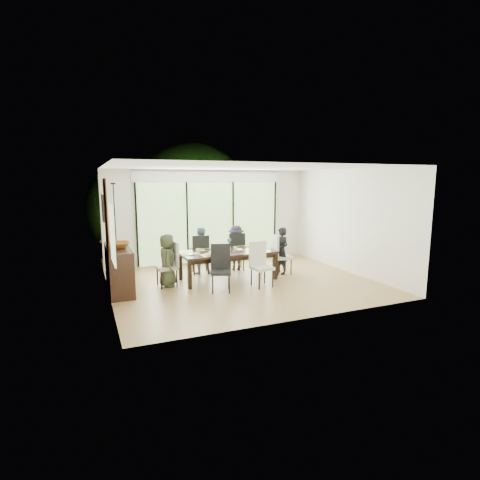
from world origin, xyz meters
name	(u,v)px	position (x,y,z in m)	size (l,w,h in m)	color
floor	(244,283)	(0.00, 0.00, -0.01)	(6.00, 5.00, 0.01)	olive
ceiling	(244,167)	(0.00, 0.00, 2.71)	(6.00, 5.00, 0.01)	white
wall_back	(210,217)	(0.00, 2.51, 1.35)	(6.00, 0.02, 2.70)	silver
wall_front	(303,244)	(0.00, -2.51, 1.35)	(6.00, 0.02, 2.70)	silver
wall_left	(106,234)	(-3.01, 0.00, 1.35)	(0.02, 5.00, 2.70)	silver
wall_right	(350,221)	(3.01, 0.00, 1.35)	(0.02, 5.00, 2.70)	beige
glass_doors	(211,222)	(0.00, 2.47, 1.20)	(4.20, 0.02, 2.30)	#598C3F
blinds_header	(210,177)	(0.00, 2.46, 2.50)	(4.40, 0.06, 0.28)	white
mullion_a	(137,225)	(-2.10, 2.46, 1.20)	(0.05, 0.04, 2.30)	black
mullion_b	(187,223)	(-0.70, 2.46, 1.20)	(0.05, 0.04, 2.30)	black
mullion_c	(233,221)	(0.70, 2.46, 1.20)	(0.05, 0.04, 2.30)	black
mullion_d	(275,219)	(2.10, 2.46, 1.20)	(0.05, 0.04, 2.30)	black
side_window	(112,234)	(-2.97, -1.20, 1.50)	(0.02, 0.90, 1.00)	#8CAD7F
deck	(202,258)	(0.00, 3.40, -0.05)	(6.00, 1.80, 0.10)	brown
rail_top	(195,236)	(0.00, 4.20, 0.55)	(6.00, 0.08, 0.06)	brown
foliage_left	(135,209)	(-1.80, 5.20, 1.44)	(3.20, 3.20, 3.20)	#14380F
foliage_mid	(193,196)	(0.40, 5.80, 1.80)	(4.00, 4.00, 4.00)	#14380F
foliage_right	(245,211)	(2.20, 5.00, 1.26)	(2.80, 2.80, 2.80)	#14380F
foliage_far	(162,201)	(-0.60, 6.50, 1.62)	(3.60, 3.60, 3.60)	#14380F
table_top	(228,252)	(-0.22, 0.47, 0.68)	(2.26, 1.03, 0.06)	black
table_apron	(228,256)	(-0.22, 0.47, 0.59)	(2.07, 0.85, 0.09)	black
table_leg_fl	(190,275)	(-1.30, 0.04, 0.32)	(0.08, 0.08, 0.65)	black
table_leg_fr	(275,266)	(0.86, 0.04, 0.32)	(0.08, 0.08, 0.65)	black
table_leg_bl	(180,267)	(-1.30, 0.90, 0.32)	(0.08, 0.08, 0.65)	black
table_leg_br	(260,259)	(0.86, 0.90, 0.32)	(0.08, 0.08, 0.65)	black
chair_left_end	(167,264)	(-1.72, 0.47, 0.52)	(0.43, 0.43, 1.03)	beige
chair_right_end	(282,254)	(1.28, 0.47, 0.52)	(0.43, 0.43, 1.03)	beige
chair_far_left	(200,254)	(-0.67, 1.32, 0.52)	(0.43, 0.43, 1.03)	black
chair_far_right	(236,251)	(0.33, 1.32, 0.52)	(0.43, 0.43, 1.03)	black
chair_near_left	(221,268)	(-0.72, -0.40, 0.52)	(0.43, 0.43, 1.03)	black
chair_near_right	(262,264)	(0.28, -0.40, 0.52)	(0.43, 0.43, 1.03)	white
person_left_end	(167,260)	(-1.70, 0.47, 0.61)	(0.57, 0.36, 1.21)	#3C462E
person_right_end	(281,251)	(1.26, 0.47, 0.61)	(0.57, 0.36, 1.21)	black
person_far_left	(200,251)	(-0.67, 1.30, 0.61)	(0.57, 0.36, 1.21)	slate
person_far_right	(236,248)	(0.33, 1.30, 0.61)	(0.57, 0.36, 1.21)	black
placemat_left	(190,254)	(-1.17, 0.47, 0.71)	(0.41, 0.30, 0.01)	#90B942
placemat_right	(263,248)	(0.73, 0.47, 0.71)	(0.41, 0.30, 0.01)	#77A83C
placemat_far_l	(205,250)	(-0.67, 0.87, 0.71)	(0.41, 0.30, 0.01)	#91AE3E
placemat_far_r	(242,247)	(0.33, 0.87, 0.71)	(0.41, 0.30, 0.01)	olive
placemat_paper	(210,255)	(-0.77, 0.17, 0.71)	(0.41, 0.30, 0.01)	white
tablet_far_l	(210,249)	(-0.57, 0.82, 0.72)	(0.24, 0.17, 0.01)	black
tablet_far_r	(241,247)	(0.28, 0.82, 0.72)	(0.23, 0.16, 0.01)	black
papers	(255,249)	(0.48, 0.42, 0.71)	(0.28, 0.21, 0.00)	white
platter_base	(210,254)	(-0.77, 0.17, 0.72)	(0.24, 0.24, 0.02)	white
platter_snacks	(210,254)	(-0.77, 0.17, 0.74)	(0.19, 0.19, 0.01)	orange
vase	(229,248)	(-0.17, 0.52, 0.76)	(0.08, 0.08, 0.11)	silver
hyacinth_stems	(229,244)	(-0.17, 0.52, 0.87)	(0.04, 0.04, 0.15)	#337226
hyacinth_blooms	(229,240)	(-0.17, 0.52, 0.97)	(0.10, 0.10, 0.10)	#504EC4
laptop	(195,254)	(-1.07, 0.37, 0.72)	(0.31, 0.20, 0.02)	silver
cup_a	(198,250)	(-0.92, 0.62, 0.75)	(0.12, 0.12, 0.09)	white
cup_b	(235,250)	(-0.07, 0.37, 0.75)	(0.09, 0.09, 0.09)	white
cup_c	(256,246)	(0.58, 0.57, 0.75)	(0.12, 0.12, 0.09)	white
book	(237,250)	(0.03, 0.52, 0.71)	(0.15, 0.21, 0.02)	white
sideboard	(119,269)	(-2.76, 0.57, 0.48)	(0.48, 1.72, 0.97)	black
bowl	(118,245)	(-2.76, 0.47, 1.03)	(0.51, 0.51, 0.12)	brown
candlestick_base	(116,244)	(-2.76, 0.92, 0.99)	(0.11, 0.11, 0.04)	black
candlestick_shaft	(115,214)	(-2.76, 0.92, 1.67)	(0.03, 0.03, 1.35)	black
candlestick_pan	(113,184)	(-2.76, 0.92, 2.34)	(0.11, 0.11, 0.03)	black
candle	(113,181)	(-2.76, 0.92, 2.40)	(0.04, 0.04, 0.11)	silver
tapestry	(106,215)	(-2.97, 0.40, 1.70)	(0.02, 1.00, 1.50)	maroon
art_frame	(103,208)	(-2.97, 1.70, 1.75)	(0.03, 0.55, 0.65)	black
art_canvas	(104,208)	(-2.95, 1.70, 1.75)	(0.01, 0.45, 0.55)	#1A4756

